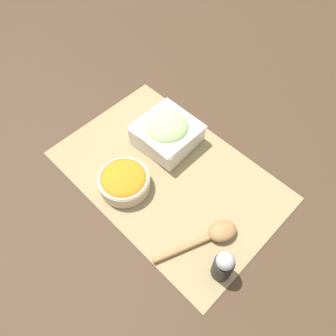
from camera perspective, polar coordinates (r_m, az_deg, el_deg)
The scene contains 6 objects.
ground_plane at distance 0.86m, azimuth 0.00°, elevation -1.24°, with size 3.00×3.00×0.00m, color #422D1E.
placemat at distance 0.86m, azimuth 0.00°, elevation -1.17°, with size 0.58×0.38×0.00m.
carrot_bowl at distance 0.82m, azimuth -7.65°, elevation -2.16°, with size 0.13×0.13×0.05m.
cucumber_bowl at distance 0.89m, azimuth -0.14°, elevation 6.35°, with size 0.16×0.16×0.09m.
wooden_spoon at distance 0.77m, azimuth 8.31°, elevation -11.31°, with size 0.11×0.20×0.03m.
pepper_shaker at distance 0.72m, azimuth 9.61°, elevation -16.37°, with size 0.04×0.04×0.10m.
Camera 1 is at (0.32, -0.32, 0.73)m, focal length 35.00 mm.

